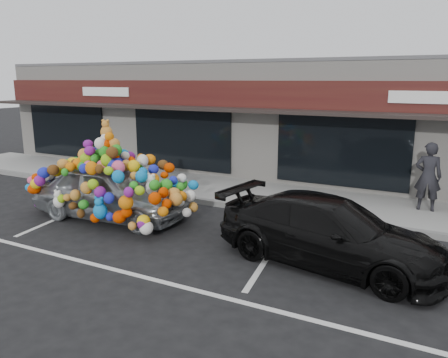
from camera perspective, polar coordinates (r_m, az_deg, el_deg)
The scene contains 10 objects.
ground at distance 10.93m, azimuth -7.83°, elevation -6.73°, with size 90.00×90.00×0.00m, color black.
shop_building at distance 17.90m, azimuth 7.87°, elevation 8.05°, with size 24.00×7.20×4.31m.
sidewalk at distance 14.20m, azimuth 1.50°, elevation -1.66°, with size 26.00×3.00×0.15m, color #9A9A94.
kerb at distance 12.92m, azimuth -1.43°, elevation -3.15°, with size 26.00×0.18×0.16m, color slate.
parking_stripe_left at distance 13.10m, azimuth -18.86°, elevation -3.96°, with size 0.12×4.40×0.01m, color silver.
parking_stripe_mid at distance 9.84m, azimuth 6.48°, elevation -8.93°, with size 0.12×4.40×0.01m, color silver.
lane_line at distance 8.13m, azimuth -5.58°, elevation -13.82°, with size 14.00×0.12×0.01m, color silver.
toy_car at distance 11.95m, azimuth -14.69°, elevation -0.83°, with size 3.09×4.67×2.65m.
black_sedan at distance 9.03m, azimuth 13.61°, elevation -6.74°, with size 4.63×1.88×1.34m, color black.
pedestrian_a at distance 12.98m, azimuth 25.10°, elevation 0.30°, with size 0.68×0.45×1.88m, color #24242A.
Camera 1 is at (6.02, -8.35, 3.66)m, focal length 35.00 mm.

